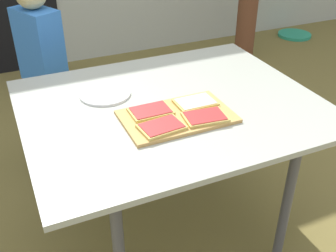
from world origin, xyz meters
The scene contains 10 objects.
ground_plane centered at (0.00, 0.00, 0.00)m, with size 16.00×16.00×0.00m, color brown.
dining_table centered at (0.00, 0.00, 0.62)m, with size 1.14×0.93×0.68m.
cutting_board centered at (-0.03, -0.11, 0.69)m, with size 0.40×0.25×0.01m, color tan.
pizza_slice_far_right centered at (0.07, -0.07, 0.70)m, with size 0.15×0.11×0.01m.
pizza_slice_near_left centered at (-0.12, -0.17, 0.70)m, with size 0.16×0.12×0.01m.
pizza_slice_near_right centered at (0.05, -0.18, 0.70)m, with size 0.16×0.12×0.01m.
pizza_slice_far_left centered at (-0.11, -0.06, 0.70)m, with size 0.15×0.11×0.01m.
plate_white_left centered at (-0.22, 0.17, 0.69)m, with size 0.21×0.21×0.01m, color white.
child_left centered at (-0.37, 0.79, 0.59)m, with size 0.23×0.28×1.04m.
garden_hose_coil centered at (2.30, 1.95, 0.01)m, with size 0.33×0.33×0.03m, color #269371.
Camera 1 is at (-0.58, -1.28, 1.45)m, focal length 43.72 mm.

